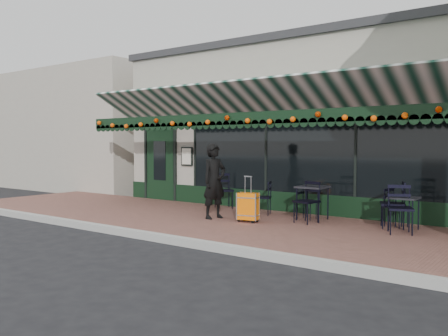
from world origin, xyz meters
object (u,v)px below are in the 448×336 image
Objects in this scene: woman at (214,181)px; chair_solo at (224,191)px; chair_b_front at (307,202)px; chair_a_front at (400,209)px; chair_a_right at (396,207)px; suitcase at (248,207)px; cafe_table_a at (404,200)px; chair_b_right at (307,202)px; cafe_table_b at (313,190)px; chair_a_left at (392,204)px; chair_b_left at (262,198)px.

woman is 1.83× the size of chair_solo.
woman is at bearing -147.16° from chair_b_front.
woman is 4.07m from chair_a_front.
chair_solo reaches higher than chair_a_right.
cafe_table_a is (3.03, 1.05, 0.26)m from suitcase.
woman is 2.15m from chair_b_front.
chair_a_front is 1.21× the size of chair_b_right.
chair_a_left reaches higher than cafe_table_b.
chair_a_right is at bearing -56.30° from woman.
woman is 1.77× the size of chair_a_left.
chair_a_front is at bearing -1.88° from suitcase.
woman is at bearing 120.94° from chair_b_right.
cafe_table_b is at bearing 34.55° from suitcase.
cafe_table_a is 0.85× the size of chair_b_right.
woman is 3.98m from chair_a_right.
cafe_table_b is 2.15m from chair_a_front.
chair_b_front reaches higher than cafe_table_a.
chair_b_right reaches higher than cafe_table_a.
cafe_table_a is at bearing 5.90° from suitcase.
chair_a_right reaches higher than cafe_table_b.
suitcase reaches higher than chair_solo.
cafe_table_b is at bearing 143.11° from chair_a_front.
chair_b_left is at bearing 179.03° from cafe_table_a.
chair_a_left is at bearing 68.92° from chair_b_left.
chair_a_front reaches higher than chair_b_left.
chair_a_front reaches higher than chair_b_right.
chair_solo is (-0.84, 1.50, -0.39)m from woman.
chair_b_left is at bearing -64.94° from chair_solo.
chair_a_right is at bearing 72.52° from chair_b_left.
suitcase is 2.29m from chair_solo.
cafe_table_b is 1.36m from chair_b_left.
chair_a_front is at bearing 59.83° from chair_b_left.
chair_solo is at bearing 42.53° from woman.
woman reaches higher than chair_b_right.
suitcase is 1.54m from cafe_table_b.
suitcase is 1.07× the size of chair_solo.
chair_a_left is at bearing 9.41° from suitcase.
chair_b_front is at bearing -168.92° from cafe_table_a.
cafe_table_b is at bearing -110.25° from chair_a_left.
chair_b_left is at bearing -14.29° from woman.
chair_a_front is at bearing -13.41° from cafe_table_b.
chair_b_left is 1.19m from chair_b_right.
cafe_table_b is at bearing 68.28° from chair_b_left.
chair_a_front is at bearing -60.55° from chair_solo.
chair_a_front is (2.08, -0.50, -0.22)m from cafe_table_b.
chair_a_left is 1.90m from chair_b_right.
suitcase is at bearing 167.76° from chair_a_front.
suitcase reaches higher than chair_a_left.
woman is 1.70× the size of suitcase.
chair_b_left is 1.48m from chair_solo.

